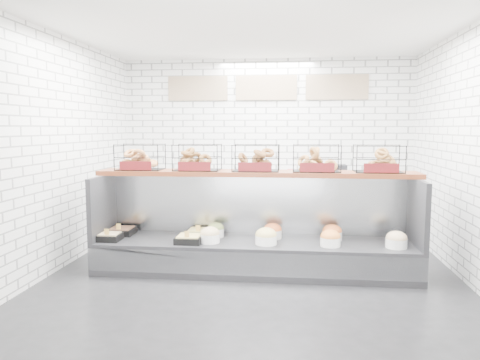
# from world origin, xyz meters

# --- Properties ---
(ground) EXTENTS (5.50, 5.50, 0.00)m
(ground) POSITION_xyz_m (0.00, 0.00, 0.00)
(ground) COLOR black
(ground) RESTS_ON ground
(room_shell) EXTENTS (5.02, 5.51, 3.01)m
(room_shell) POSITION_xyz_m (0.00, 0.60, 2.06)
(room_shell) COLOR white
(room_shell) RESTS_ON ground
(display_case) EXTENTS (4.00, 0.90, 1.20)m
(display_case) POSITION_xyz_m (0.00, 0.34, 0.33)
(display_case) COLOR black
(display_case) RESTS_ON ground
(bagel_shelf) EXTENTS (4.10, 0.50, 0.40)m
(bagel_shelf) POSITION_xyz_m (0.00, 0.52, 1.38)
(bagel_shelf) COLOR #532211
(bagel_shelf) RESTS_ON display_case
(prep_counter) EXTENTS (4.00, 0.60, 1.20)m
(prep_counter) POSITION_xyz_m (-0.01, 2.43, 0.47)
(prep_counter) COLOR #93969B
(prep_counter) RESTS_ON ground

